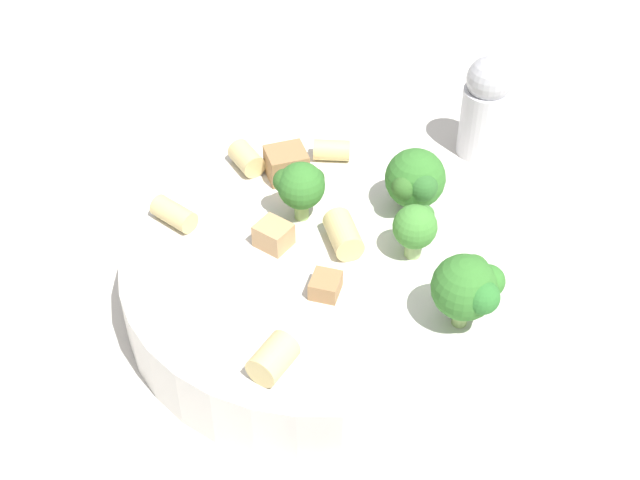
# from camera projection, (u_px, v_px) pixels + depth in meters

# --- Properties ---
(ground_plane) EXTENTS (2.00, 2.00, 0.00)m
(ground_plane) POSITION_uv_depth(u_px,v_px,m) (320.00, 302.00, 0.53)
(ground_plane) COLOR beige
(pasta_bowl) EXTENTS (0.23, 0.23, 0.04)m
(pasta_bowl) POSITION_uv_depth(u_px,v_px,m) (320.00, 274.00, 0.52)
(pasta_bowl) COLOR silver
(pasta_bowl) RESTS_ON ground_plane
(broccoli_floret_0) EXTENTS (0.03, 0.03, 0.03)m
(broccoli_floret_0) POSITION_uv_depth(u_px,v_px,m) (415.00, 227.00, 0.49)
(broccoli_floret_0) COLOR #9EC175
(broccoli_floret_0) RESTS_ON pasta_bowl
(broccoli_floret_1) EXTENTS (0.04, 0.04, 0.04)m
(broccoli_floret_1) POSITION_uv_depth(u_px,v_px,m) (469.00, 287.00, 0.45)
(broccoli_floret_1) COLOR #93B766
(broccoli_floret_1) RESTS_ON pasta_bowl
(broccoli_floret_2) EXTENTS (0.04, 0.04, 0.04)m
(broccoli_floret_2) POSITION_uv_depth(u_px,v_px,m) (415.00, 180.00, 0.52)
(broccoli_floret_2) COLOR #9EC175
(broccoli_floret_2) RESTS_ON pasta_bowl
(broccoli_floret_3) EXTENTS (0.03, 0.03, 0.04)m
(broccoli_floret_3) POSITION_uv_depth(u_px,v_px,m) (300.00, 185.00, 0.51)
(broccoli_floret_3) COLOR #93B766
(broccoli_floret_3) RESTS_ON pasta_bowl
(rigatoni_0) EXTENTS (0.03, 0.03, 0.02)m
(rigatoni_0) POSITION_uv_depth(u_px,v_px,m) (273.00, 359.00, 0.44)
(rigatoni_0) COLOR #E0C67F
(rigatoni_0) RESTS_ON pasta_bowl
(rigatoni_1) EXTENTS (0.02, 0.02, 0.01)m
(rigatoni_1) POSITION_uv_depth(u_px,v_px,m) (332.00, 150.00, 0.57)
(rigatoni_1) COLOR #E0C67F
(rigatoni_1) RESTS_ON pasta_bowl
(rigatoni_2) EXTENTS (0.02, 0.03, 0.02)m
(rigatoni_2) POSITION_uv_depth(u_px,v_px,m) (343.00, 234.00, 0.51)
(rigatoni_2) COLOR #E0C67F
(rigatoni_2) RESTS_ON pasta_bowl
(rigatoni_3) EXTENTS (0.03, 0.03, 0.01)m
(rigatoni_3) POSITION_uv_depth(u_px,v_px,m) (174.00, 214.00, 0.52)
(rigatoni_3) COLOR #E0C67F
(rigatoni_3) RESTS_ON pasta_bowl
(rigatoni_4) EXTENTS (0.02, 0.03, 0.02)m
(rigatoni_4) POSITION_uv_depth(u_px,v_px,m) (247.00, 159.00, 0.56)
(rigatoni_4) COLOR #E0C67F
(rigatoni_4) RESTS_ON pasta_bowl
(chicken_chunk_0) EXTENTS (0.03, 0.02, 0.01)m
(chicken_chunk_0) POSITION_uv_depth(u_px,v_px,m) (274.00, 235.00, 0.51)
(chicken_chunk_0) COLOR tan
(chicken_chunk_0) RESTS_ON pasta_bowl
(chicken_chunk_1) EXTENTS (0.03, 0.03, 0.02)m
(chicken_chunk_1) POSITION_uv_depth(u_px,v_px,m) (286.00, 164.00, 0.55)
(chicken_chunk_1) COLOR #A87A4C
(chicken_chunk_1) RESTS_ON pasta_bowl
(chicken_chunk_2) EXTENTS (0.02, 0.02, 0.01)m
(chicken_chunk_2) POSITION_uv_depth(u_px,v_px,m) (320.00, 286.00, 0.48)
(chicken_chunk_2) COLOR #A87A4C
(chicken_chunk_2) RESTS_ON pasta_bowl
(pepper_shaker) EXTENTS (0.03, 0.03, 0.08)m
(pepper_shaker) POSITION_uv_depth(u_px,v_px,m) (486.00, 107.00, 0.62)
(pepper_shaker) COLOR silver
(pepper_shaker) RESTS_ON ground_plane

